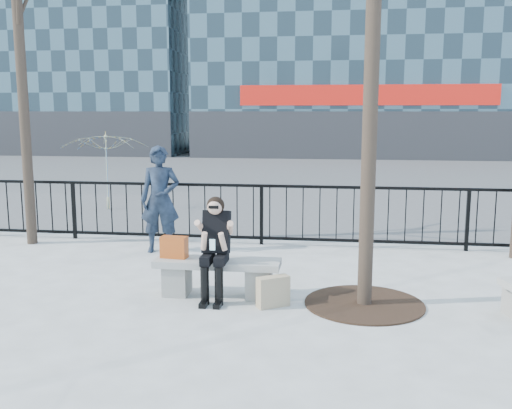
# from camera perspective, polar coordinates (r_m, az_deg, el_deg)

# --- Properties ---
(ground) EXTENTS (120.00, 120.00, 0.00)m
(ground) POSITION_cam_1_polar(r_m,az_deg,el_deg) (7.64, -3.84, -9.07)
(ground) COLOR gray
(ground) RESTS_ON ground
(street_surface) EXTENTS (60.00, 23.00, 0.01)m
(street_surface) POSITION_cam_1_polar(r_m,az_deg,el_deg) (22.28, 3.96, 3.09)
(street_surface) COLOR #474747
(street_surface) RESTS_ON ground
(railing) EXTENTS (14.00, 0.06, 1.10)m
(railing) POSITION_cam_1_polar(r_m,az_deg,el_deg) (10.37, -0.54, -0.98)
(railing) COLOR black
(railing) RESTS_ON ground
(tree_grate) EXTENTS (1.50, 1.50, 0.02)m
(tree_grate) POSITION_cam_1_polar(r_m,az_deg,el_deg) (7.41, 10.76, -9.72)
(tree_grate) COLOR black
(tree_grate) RESTS_ON ground
(bench_main) EXTENTS (1.65, 0.46, 0.49)m
(bench_main) POSITION_cam_1_polar(r_m,az_deg,el_deg) (7.55, -3.86, -6.90)
(bench_main) COLOR gray
(bench_main) RESTS_ON ground
(seated_woman) EXTENTS (0.50, 0.64, 1.34)m
(seated_woman) POSITION_cam_1_polar(r_m,az_deg,el_deg) (7.31, -4.15, -4.47)
(seated_woman) COLOR black
(seated_woman) RESTS_ON ground
(handbag) EXTENTS (0.36, 0.20, 0.29)m
(handbag) POSITION_cam_1_polar(r_m,az_deg,el_deg) (7.62, -8.19, -4.24)
(handbag) COLOR #B54816
(handbag) RESTS_ON bench_main
(shopping_bag) EXTENTS (0.42, 0.35, 0.39)m
(shopping_bag) POSITION_cam_1_polar(r_m,az_deg,el_deg) (7.16, 1.72, -8.70)
(shopping_bag) COLOR #BEB386
(shopping_bag) RESTS_ON ground
(standing_man) EXTENTS (0.73, 0.54, 1.83)m
(standing_man) POSITION_cam_1_polar(r_m,az_deg,el_deg) (9.89, -9.57, 0.51)
(standing_man) COLOR black
(standing_man) RESTS_ON ground
(vendor_umbrella) EXTENTS (2.32, 2.36, 1.92)m
(vendor_umbrella) POSITION_cam_1_polar(r_m,az_deg,el_deg) (14.43, -14.78, 3.25)
(vendor_umbrella) COLOR yellow
(vendor_umbrella) RESTS_ON ground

